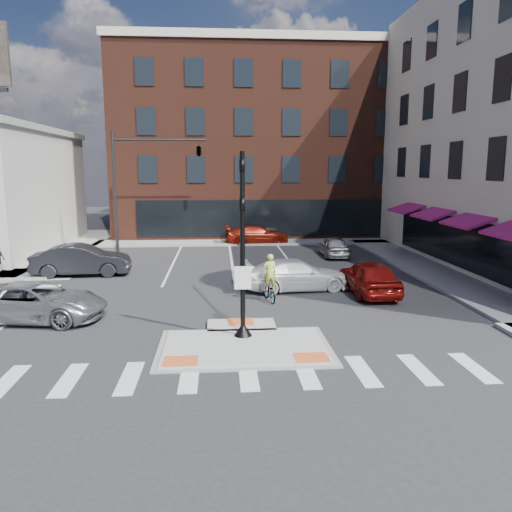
{
  "coord_description": "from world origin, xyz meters",
  "views": [
    {
      "loc": [
        -0.75,
        -15.37,
        5.56
      ],
      "look_at": [
        0.77,
        4.87,
        2.0
      ],
      "focal_mm": 35.0,
      "sensor_mm": 36.0,
      "label": 1
    }
  ],
  "objects": [
    {
      "name": "bg_car_dark",
      "position": [
        -7.98,
        11.0,
        0.82
      ],
      "size": [
        5.11,
        2.11,
        1.65
      ],
      "primitive_type": "imported",
      "rotation": [
        0.0,
        0.0,
        1.64
      ],
      "color": "black",
      "rests_on": "ground"
    },
    {
      "name": "refuge_island",
      "position": [
        0.0,
        -0.26,
        0.05
      ],
      "size": [
        5.4,
        4.65,
        0.13
      ],
      "color": "gray",
      "rests_on": "ground"
    },
    {
      "name": "building_n",
      "position": [
        3.0,
        31.99,
        7.8
      ],
      "size": [
        24.4,
        18.4,
        15.5
      ],
      "color": "#4C2317",
      "rests_on": "ground"
    },
    {
      "name": "ground",
      "position": [
        0.0,
        0.0,
        0.0
      ],
      "size": [
        120.0,
        120.0,
        0.0
      ],
      "primitive_type": "plane",
      "color": "#28282B",
      "rests_on": "ground"
    },
    {
      "name": "white_pickup",
      "position": [
        2.78,
        7.0,
        0.71
      ],
      "size": [
        5.13,
        2.58,
        1.43
      ],
      "primitive_type": "imported",
      "rotation": [
        0.0,
        0.0,
        1.69
      ],
      "color": "white",
      "rests_on": "ground"
    },
    {
      "name": "sidewalk_e",
      "position": [
        10.8,
        10.0,
        0.07
      ],
      "size": [
        3.0,
        24.0,
        0.15
      ],
      "primitive_type": "cube",
      "color": "gray",
      "rests_on": "ground"
    },
    {
      "name": "sidewalk_n",
      "position": [
        3.0,
        22.0,
        0.07
      ],
      "size": [
        26.0,
        3.0,
        0.15
      ],
      "primitive_type": "cube",
      "color": "gray",
      "rests_on": "ground"
    },
    {
      "name": "red_sedan",
      "position": [
        5.93,
        6.0,
        0.77
      ],
      "size": [
        1.94,
        4.59,
        1.55
      ],
      "primitive_type": "imported",
      "rotation": [
        0.0,
        0.0,
        3.17
      ],
      "color": "maroon",
      "rests_on": "ground"
    },
    {
      "name": "mast_arm_signal",
      "position": [
        -3.47,
        18.0,
        6.21
      ],
      "size": [
        6.1,
        2.24,
        8.0
      ],
      "color": "black",
      "rests_on": "ground"
    },
    {
      "name": "bg_car_silver",
      "position": [
        6.56,
        15.66,
        0.66
      ],
      "size": [
        1.59,
        3.87,
        1.31
      ],
      "primitive_type": "imported",
      "rotation": [
        0.0,
        0.0,
        3.13
      ],
      "color": "#A0A3A7",
      "rests_on": "ground"
    },
    {
      "name": "bg_car_red",
      "position": [
        2.07,
        21.5,
        0.69
      ],
      "size": [
        4.87,
        2.26,
        1.38
      ],
      "primitive_type": "imported",
      "rotation": [
        0.0,
        0.0,
        1.64
      ],
      "color": "maroon",
      "rests_on": "ground"
    },
    {
      "name": "cyclist",
      "position": [
        1.37,
        5.15,
        0.68
      ],
      "size": [
        0.79,
        1.64,
        2.03
      ],
      "rotation": [
        0.0,
        0.0,
        3.3
      ],
      "color": "#3F3F44",
      "rests_on": "ground"
    },
    {
      "name": "silver_suv",
      "position": [
        -7.52,
        3.0,
        0.71
      ],
      "size": [
        5.4,
        3.08,
        1.42
      ],
      "primitive_type": "imported",
      "rotation": [
        0.0,
        0.0,
        1.42
      ],
      "color": "#9EA1A5",
      "rests_on": "ground"
    },
    {
      "name": "signal_pole",
      "position": [
        0.0,
        0.4,
        2.36
      ],
      "size": [
        0.6,
        0.6,
        5.98
      ],
      "color": "black",
      "rests_on": "refuge_island"
    },
    {
      "name": "building_far_right",
      "position": [
        9.0,
        54.0,
        6.0
      ],
      "size": [
        12.0,
        12.0,
        12.0
      ],
      "primitive_type": "cube",
      "color": "brown",
      "rests_on": "ground"
    },
    {
      "name": "building_far_left",
      "position": [
        -4.0,
        52.0,
        5.0
      ],
      "size": [
        10.0,
        12.0,
        10.0
      ],
      "primitive_type": "cube",
      "color": "slate",
      "rests_on": "ground"
    }
  ]
}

